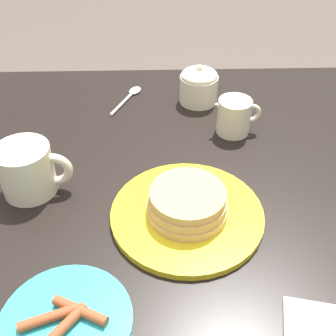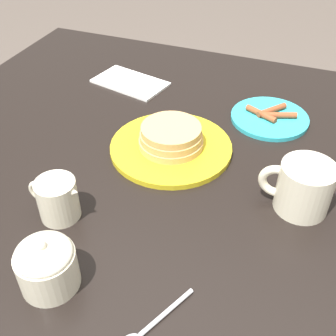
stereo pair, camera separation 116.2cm
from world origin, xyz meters
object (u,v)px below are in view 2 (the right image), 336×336
object	(u,v)px
pancake_plate	(171,142)
napkin	(130,82)
spoon	(143,332)
coffee_mug	(303,187)
sugar_bowl	(47,265)
creamer_pitcher	(58,199)
side_plate_bacon	(270,117)

from	to	relation	value
pancake_plate	napkin	world-z (taller)	pancake_plate
spoon	pancake_plate	bearing A→B (deg)	-74.38
coffee_mug	sugar_bowl	distance (m)	0.44
sugar_bowl	spoon	world-z (taller)	sugar_bowl
coffee_mug	sugar_bowl	world-z (taller)	same
pancake_plate	sugar_bowl	distance (m)	0.38
creamer_pitcher	spoon	bearing A→B (deg)	145.83
pancake_plate	creamer_pitcher	size ratio (longest dim) A/B	2.45
coffee_mug	spoon	size ratio (longest dim) A/B	0.96
side_plate_bacon	napkin	xyz separation A→B (m)	(0.37, -0.04, -0.00)
pancake_plate	napkin	size ratio (longest dim) A/B	1.23
side_plate_bacon	sugar_bowl	world-z (taller)	sugar_bowl
spoon	creamer_pitcher	bearing A→B (deg)	-34.17
sugar_bowl	spoon	size ratio (longest dim) A/B	0.69
coffee_mug	spoon	distance (m)	0.36
pancake_plate	coffee_mug	bearing A→B (deg)	164.42
pancake_plate	side_plate_bacon	world-z (taller)	pancake_plate
pancake_plate	sugar_bowl	world-z (taller)	sugar_bowl
side_plate_bacon	napkin	distance (m)	0.38
coffee_mug	napkin	xyz separation A→B (m)	(0.47, -0.31, -0.04)
pancake_plate	spoon	xyz separation A→B (m)	(-0.11, 0.40, -0.02)
pancake_plate	coffee_mug	xyz separation A→B (m)	(-0.27, 0.08, 0.03)
sugar_bowl	side_plate_bacon	bearing A→B (deg)	-111.47
pancake_plate	side_plate_bacon	xyz separation A→B (m)	(-0.17, -0.19, -0.01)
pancake_plate	coffee_mug	size ratio (longest dim) A/B	1.99
side_plate_bacon	creamer_pitcher	xyz separation A→B (m)	(0.28, 0.43, 0.03)
coffee_mug	sugar_bowl	bearing A→B (deg)	42.79
coffee_mug	napkin	size ratio (longest dim) A/B	0.62
coffee_mug	creamer_pitcher	xyz separation A→B (m)	(0.38, 0.17, -0.01)
sugar_bowl	spoon	distance (m)	0.17
side_plate_bacon	coffee_mug	xyz separation A→B (m)	(-0.10, 0.26, 0.04)
napkin	spoon	world-z (taller)	spoon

